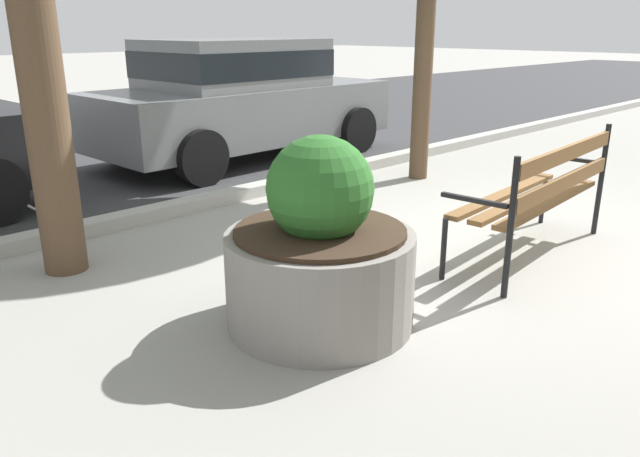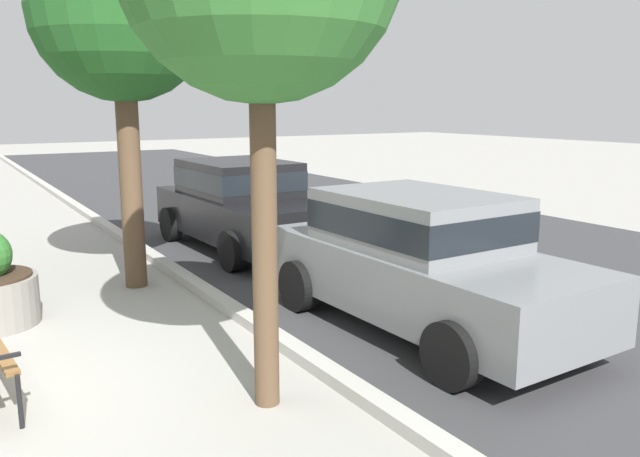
% 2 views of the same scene
% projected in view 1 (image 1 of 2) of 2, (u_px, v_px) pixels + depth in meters
% --- Properties ---
extents(ground_plane, '(80.00, 80.00, 0.00)m').
position_uv_depth(ground_plane, '(541.00, 247.00, 5.03)').
color(ground_plane, '#9E9B93').
extents(street_surface, '(60.00, 9.00, 0.01)m').
position_uv_depth(street_surface, '(109.00, 136.00, 10.10)').
color(street_surface, '#38383A').
rests_on(street_surface, ground).
extents(curb_stone, '(60.00, 0.20, 0.12)m').
position_uv_depth(curb_stone, '(300.00, 180.00, 6.97)').
color(curb_stone, '#B2AFA8').
rests_on(curb_stone, ground).
extents(park_bench, '(1.83, 0.66, 0.95)m').
position_uv_depth(park_bench, '(542.00, 189.00, 4.66)').
color(park_bench, brown).
rests_on(park_bench, ground).
extents(concrete_planter, '(1.12, 1.12, 1.14)m').
position_uv_depth(concrete_planter, '(320.00, 256.00, 3.62)').
color(concrete_planter, gray).
rests_on(concrete_planter, ground).
extents(parked_car_grey, '(4.14, 2.01, 1.56)m').
position_uv_depth(parked_car_grey, '(240.00, 96.00, 8.15)').
color(parked_car_grey, slate).
rests_on(parked_car_grey, ground).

